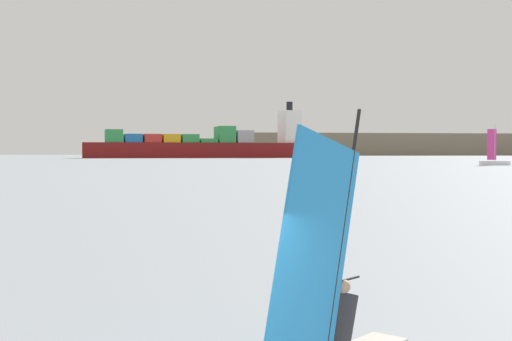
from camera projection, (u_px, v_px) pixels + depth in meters
windsurfer at (333, 298)px, 10.64m from camera, size 3.13×2.45×4.16m
cargo_ship at (207, 145)px, 427.71m from camera, size 148.03×24.83×36.13m
small_sailboat at (494, 161)px, 178.70m from camera, size 7.87×3.82×10.78m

